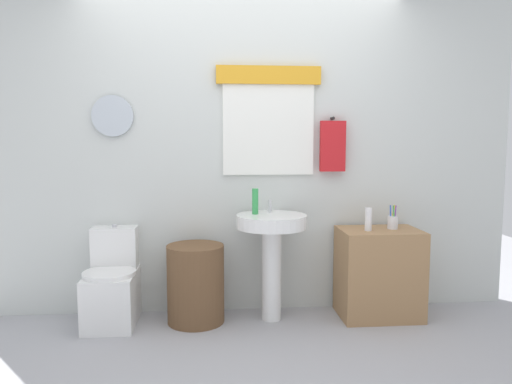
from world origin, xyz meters
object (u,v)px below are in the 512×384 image
Objects in this scene: soap_bottle at (255,201)px; lotion_bottle at (368,219)px; wooden_cabinet at (379,273)px; laundry_hamper at (196,284)px; pedestal_sink at (272,241)px; toilet at (112,287)px; toothbrush_cup at (393,222)px.

soap_bottle is 0.87m from lotion_bottle.
wooden_cabinet is 1.12m from soap_bottle.
pedestal_sink is at bearing 0.00° from laundry_hamper.
pedestal_sink is at bearing 176.89° from lotion_bottle.
pedestal_sink is at bearing -1.54° from toilet.
pedestal_sink is 1.18× the size of wooden_cabinet.
pedestal_sink reaches higher than toilet.
pedestal_sink is (0.58, 0.00, 0.32)m from laundry_hamper.
soap_bottle reaches higher than toilet.
soap_bottle reaches higher than lotion_bottle.
soap_bottle is (-0.96, 0.05, 0.57)m from wooden_cabinet.
lotion_bottle is (0.86, -0.09, -0.14)m from soap_bottle.
lotion_bottle is (1.94, -0.07, 0.50)m from toilet.
lotion_bottle reaches higher than wooden_cabinet.
laundry_hamper is 0.77m from soap_bottle.
laundry_hamper is at bearing 178.26° from lotion_bottle.
laundry_hamper is 0.73× the size of pedestal_sink.
laundry_hamper is 3.20× the size of toothbrush_cup.
laundry_hamper is at bearing -2.96° from toilet.
toothbrush_cup reaches higher than wooden_cabinet.
pedestal_sink is 4.16× the size of soap_bottle.
wooden_cabinet is at bearing -169.47° from toothbrush_cup.
wooden_cabinet is (0.84, -0.00, -0.27)m from pedestal_sink.
wooden_cabinet is 3.73× the size of toothbrush_cup.
toothbrush_cup is at bearing 0.75° from laundry_hamper.
laundry_hamper is at bearing 180.00° from wooden_cabinet.
toilet is at bearing 177.86° from lotion_bottle.
wooden_cabinet is at bearing -2.97° from soap_bottle.
toothbrush_cup is (0.22, 0.06, -0.03)m from lotion_bottle.
lotion_bottle is at bearing -1.74° from laundry_hamper.
laundry_hamper is 1.59m from toothbrush_cup.
pedestal_sink is 0.89m from wooden_cabinet.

